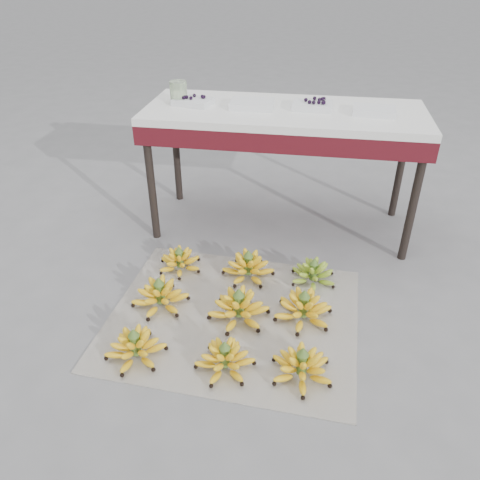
% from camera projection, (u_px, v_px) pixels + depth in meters
% --- Properties ---
extents(ground, '(60.00, 60.00, 0.00)m').
position_uv_depth(ground, '(245.00, 327.00, 2.34)').
color(ground, slate).
rests_on(ground, ground).
extents(newspaper_mat, '(1.30, 1.12, 0.01)m').
position_uv_depth(newspaper_mat, '(233.00, 317.00, 2.41)').
color(newspaper_mat, white).
rests_on(newspaper_mat, ground).
extents(bunch_front_left, '(0.30, 0.30, 0.17)m').
position_uv_depth(bunch_front_left, '(136.00, 347.00, 2.14)').
color(bunch_front_left, yellow).
rests_on(bunch_front_left, newspaper_mat).
extents(bunch_front_center, '(0.30, 0.30, 0.16)m').
position_uv_depth(bunch_front_center, '(225.00, 359.00, 2.08)').
color(bunch_front_center, yellow).
rests_on(bunch_front_center, newspaper_mat).
extents(bunch_front_right, '(0.32, 0.32, 0.17)m').
position_uv_depth(bunch_front_right, '(302.00, 366.00, 2.04)').
color(bunch_front_right, yellow).
rests_on(bunch_front_right, newspaper_mat).
extents(bunch_mid_left, '(0.31, 0.31, 0.18)m').
position_uv_depth(bunch_mid_left, '(160.00, 296.00, 2.45)').
color(bunch_mid_left, yellow).
rests_on(bunch_mid_left, newspaper_mat).
extents(bunch_mid_center, '(0.34, 0.34, 0.19)m').
position_uv_depth(bunch_mid_center, '(239.00, 308.00, 2.36)').
color(bunch_mid_center, yellow).
rests_on(bunch_mid_center, newspaper_mat).
extents(bunch_mid_right, '(0.31, 0.31, 0.18)m').
position_uv_depth(bunch_mid_right, '(303.00, 309.00, 2.36)').
color(bunch_mid_right, yellow).
rests_on(bunch_mid_right, newspaper_mat).
extents(bunch_back_left, '(0.34, 0.34, 0.16)m').
position_uv_depth(bunch_back_left, '(180.00, 261.00, 2.73)').
color(bunch_back_left, yellow).
rests_on(bunch_back_left, newspaper_mat).
extents(bunch_back_center, '(0.37, 0.37, 0.18)m').
position_uv_depth(bunch_back_center, '(248.00, 267.00, 2.67)').
color(bunch_back_center, yellow).
rests_on(bunch_back_center, newspaper_mat).
extents(bunch_back_right, '(0.32, 0.32, 0.16)m').
position_uv_depth(bunch_back_right, '(313.00, 274.00, 2.63)').
color(bunch_back_right, '#67981D').
rests_on(bunch_back_right, newspaper_mat).
extents(vendor_table, '(1.67, 0.67, 0.80)m').
position_uv_depth(vendor_table, '(284.00, 124.00, 2.83)').
color(vendor_table, black).
rests_on(vendor_table, ground).
extents(tray_far_left, '(0.26, 0.21, 0.06)m').
position_uv_depth(tray_far_left, '(193.00, 101.00, 2.84)').
color(tray_far_left, silver).
rests_on(tray_far_left, vendor_table).
extents(tray_left, '(0.26, 0.19, 0.04)m').
position_uv_depth(tray_left, '(252.00, 104.00, 2.79)').
color(tray_left, silver).
rests_on(tray_left, vendor_table).
extents(tray_right, '(0.24, 0.18, 0.06)m').
position_uv_depth(tray_right, '(313.00, 105.00, 2.77)').
color(tray_right, silver).
rests_on(tray_right, vendor_table).
extents(tray_far_right, '(0.25, 0.19, 0.04)m').
position_uv_depth(tray_far_right, '(374.00, 111.00, 2.68)').
color(tray_far_right, silver).
rests_on(tray_far_right, vendor_table).
extents(glass_jar, '(0.14, 0.14, 0.13)m').
position_uv_depth(glass_jar, '(179.00, 92.00, 2.84)').
color(glass_jar, beige).
rests_on(glass_jar, vendor_table).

